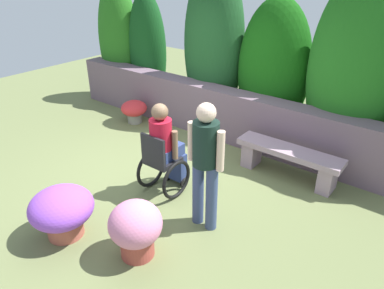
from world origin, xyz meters
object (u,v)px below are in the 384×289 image
Objects in this scene: person_standing_companion at (205,159)px; flower_pot_red_accent at (136,228)px; flower_pot_purple_near at (134,110)px; stone_bench at (288,158)px; flower_pot_terracotta_by_wall at (62,210)px; person_in_wheelchair at (164,152)px.

person_standing_companion reaches higher than flower_pot_red_accent.
person_standing_companion is at bearing -29.41° from flower_pot_purple_near.
flower_pot_red_accent reaches higher than stone_bench.
stone_bench reaches higher than flower_pot_purple_near.
stone_bench is at bearing 61.84° from flower_pot_terracotta_by_wall.
flower_pot_terracotta_by_wall is at bearing -115.18° from stone_bench.
person_standing_companion is 3.48m from flower_pot_purple_near.
person_standing_companion is 1.07m from flower_pot_red_accent.
flower_pot_purple_near is at bearing -177.31° from stone_bench.
stone_bench is 1.87m from person_in_wheelchair.
stone_bench is at bearing -0.29° from flower_pot_purple_near.
person_in_wheelchair reaches higher than stone_bench.
flower_pot_purple_near is 3.72m from flower_pot_red_accent.
flower_pot_terracotta_by_wall is (-1.52, -2.84, 0.04)m from stone_bench.
flower_pot_terracotta_by_wall is at bearing -96.26° from person_in_wheelchair.
person_in_wheelchair is 1.50m from flower_pot_terracotta_by_wall.
flower_pot_red_accent is at bearing -107.87° from person_standing_companion.
flower_pot_terracotta_by_wall is 1.09× the size of flower_pot_red_accent.
person_in_wheelchair is at bearing -127.85° from stone_bench.
flower_pot_red_accent is (0.60, -1.14, -0.25)m from person_in_wheelchair.
flower_pot_purple_near is at bearing 150.32° from person_standing_companion.
person_standing_companion reaches higher than person_in_wheelchair.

